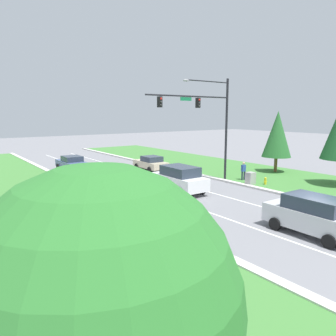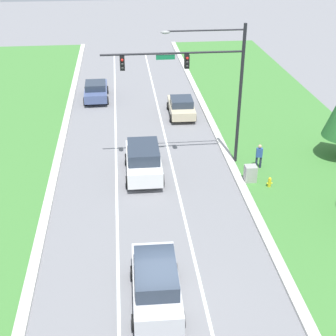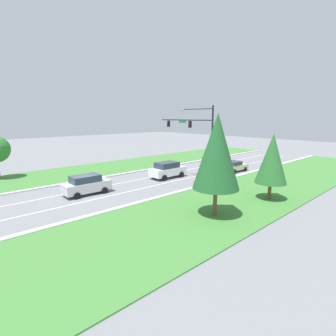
% 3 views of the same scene
% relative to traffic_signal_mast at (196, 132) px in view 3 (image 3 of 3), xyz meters
% --- Properties ---
extents(ground_plane, '(160.00, 160.00, 0.00)m').
position_rel_traffic_signal_mast_xyz_m(ground_plane, '(-3.69, -12.25, -5.90)').
color(ground_plane, slate).
extents(curb_strip_right, '(0.50, 90.00, 0.15)m').
position_rel_traffic_signal_mast_xyz_m(curb_strip_right, '(1.96, -12.25, -5.82)').
color(curb_strip_right, beige).
rests_on(curb_strip_right, ground_plane).
extents(curb_strip_left, '(0.50, 90.00, 0.15)m').
position_rel_traffic_signal_mast_xyz_m(curb_strip_left, '(-9.34, -12.25, -5.82)').
color(curb_strip_left, beige).
rests_on(curb_strip_left, ground_plane).
extents(grass_verge_right, '(10.00, 90.00, 0.08)m').
position_rel_traffic_signal_mast_xyz_m(grass_verge_right, '(7.21, -12.25, -5.86)').
color(grass_verge_right, '#427F38').
rests_on(grass_verge_right, ground_plane).
extents(grass_verge_left, '(10.00, 90.00, 0.08)m').
position_rel_traffic_signal_mast_xyz_m(grass_verge_left, '(-14.59, -12.25, -5.86)').
color(grass_verge_left, '#427F38').
rests_on(grass_verge_left, ground_plane).
extents(lane_stripe_inner_left, '(0.14, 81.00, 0.01)m').
position_rel_traffic_signal_mast_xyz_m(lane_stripe_inner_left, '(-5.49, -12.25, -5.90)').
color(lane_stripe_inner_left, white).
rests_on(lane_stripe_inner_left, ground_plane).
extents(lane_stripe_inner_right, '(0.14, 81.00, 0.01)m').
position_rel_traffic_signal_mast_xyz_m(lane_stripe_inner_right, '(-1.89, -12.25, -5.90)').
color(lane_stripe_inner_right, white).
rests_on(lane_stripe_inner_right, ground_plane).
extents(traffic_signal_mast, '(8.43, 0.41, 8.91)m').
position_rel_traffic_signal_mast_xyz_m(traffic_signal_mast, '(0.00, 0.00, 0.00)').
color(traffic_signal_mast, black).
rests_on(traffic_signal_mast, ground_plane).
extents(white_suv, '(2.31, 4.77, 2.03)m').
position_rel_traffic_signal_mast_xyz_m(white_suv, '(-3.78, -1.12, -4.84)').
color(white_suv, white).
rests_on(white_suv, ground_plane).
extents(champagne_sedan, '(2.16, 4.38, 1.52)m').
position_rel_traffic_signal_mast_xyz_m(champagne_sedan, '(-0.17, 8.46, -5.13)').
color(champagne_sedan, beige).
rests_on(champagne_sedan, ground_plane).
extents(slate_blue_sedan, '(2.17, 4.58, 1.59)m').
position_rel_traffic_signal_mast_xyz_m(slate_blue_sedan, '(-7.12, 13.01, -5.09)').
color(slate_blue_sedan, '#475684').
rests_on(slate_blue_sedan, ground_plane).
extents(silver_suv, '(2.16, 4.68, 1.97)m').
position_rel_traffic_signal_mast_xyz_m(silver_suv, '(-3.92, -12.02, -4.89)').
color(silver_suv, silver).
rests_on(silver_suv, ground_plane).
extents(utility_cabinet, '(0.70, 0.60, 1.11)m').
position_rel_traffic_signal_mast_xyz_m(utility_cabinet, '(2.57, -2.67, -5.35)').
color(utility_cabinet, '#9E9E99').
rests_on(utility_cabinet, ground_plane).
extents(pedestrian, '(0.40, 0.27, 1.69)m').
position_rel_traffic_signal_mast_xyz_m(pedestrian, '(3.53, -1.04, -4.96)').
color(pedestrian, '#232842').
rests_on(pedestrian, ground_plane).
extents(fire_hydrant, '(0.34, 0.20, 0.70)m').
position_rel_traffic_signal_mast_xyz_m(fire_hydrant, '(3.54, -3.44, -5.56)').
color(fire_hydrant, gold).
rests_on(fire_hydrant, ground_plane).
extents(conifer_near_right_tree, '(3.59, 3.59, 7.99)m').
position_rel_traffic_signal_mast_xyz_m(conifer_near_right_tree, '(8.42, -7.28, -0.79)').
color(conifer_near_right_tree, brown).
rests_on(conifer_near_right_tree, ground_plane).
extents(conifer_far_right_tree, '(2.87, 2.87, 6.21)m').
position_rel_traffic_signal_mast_xyz_m(conifer_far_right_tree, '(9.37, -0.17, -2.00)').
color(conifer_far_right_tree, brown).
rests_on(conifer_far_right_tree, ground_plane).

